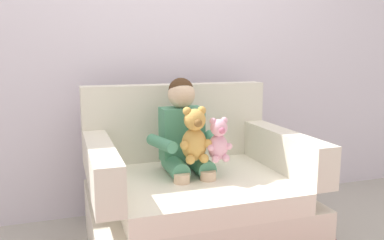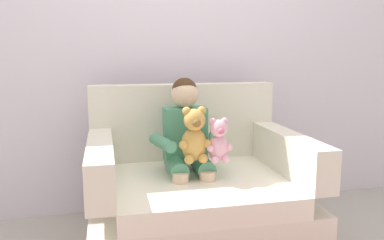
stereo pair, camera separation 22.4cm
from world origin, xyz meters
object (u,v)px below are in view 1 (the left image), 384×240
at_px(armchair, 194,196).
at_px(plush_honey, 195,136).
at_px(seated_child, 185,139).
at_px(plush_pink, 219,141).

relative_size(armchair, plush_honey, 3.94).
bearing_deg(seated_child, plush_honey, -79.74).
xyz_separation_m(seated_child, plush_pink, (0.15, -0.19, 0.02)).
height_order(seated_child, plush_honey, seated_child).
bearing_deg(plush_pink, plush_honey, -179.40).
bearing_deg(plush_honey, plush_pink, -3.77).
bearing_deg(plush_honey, seated_child, 101.24).
xyz_separation_m(seated_child, plush_honey, (0.01, -0.16, 0.05)).
bearing_deg(seated_child, plush_pink, -45.04).
bearing_deg(armchair, plush_pink, -53.73).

